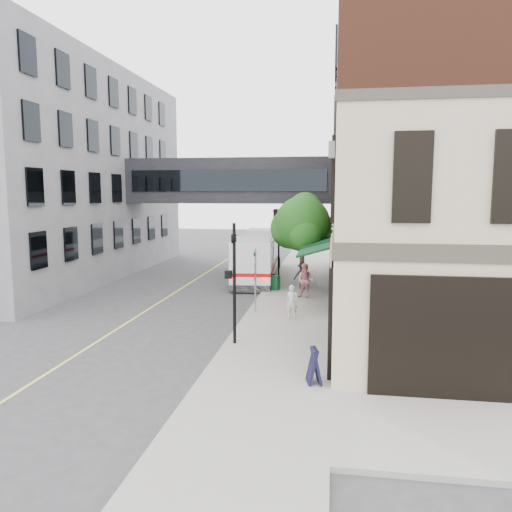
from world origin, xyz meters
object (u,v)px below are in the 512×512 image
(pedestrian_b, at_px, (305,281))
(newspaper_box, at_px, (275,283))
(bus, at_px, (258,254))
(pedestrian_a, at_px, (292,302))
(pedestrian_c, at_px, (302,276))
(sandwich_board, at_px, (314,366))

(pedestrian_b, relative_size, newspaper_box, 2.22)
(bus, relative_size, pedestrian_a, 7.38)
(bus, distance_m, pedestrian_a, 11.45)
(pedestrian_c, height_order, newspaper_box, pedestrian_c)
(pedestrian_b, distance_m, sandwich_board, 11.95)
(newspaper_box, relative_size, sandwich_board, 0.79)
(pedestrian_a, height_order, pedestrian_c, pedestrian_c)
(pedestrian_a, height_order, newspaper_box, pedestrian_a)
(pedestrian_a, relative_size, sandwich_board, 1.41)
(bus, bearing_deg, newspaper_box, -69.70)
(bus, distance_m, pedestrian_b, 7.56)
(pedestrian_a, distance_m, pedestrian_b, 4.34)
(pedestrian_b, relative_size, pedestrian_c, 1.19)
(bus, relative_size, pedestrian_c, 7.05)
(pedestrian_a, height_order, sandwich_board, pedestrian_a)
(bus, distance_m, sandwich_board, 19.11)
(pedestrian_b, xyz_separation_m, newspaper_box, (-1.83, 1.95, -0.51))
(bus, xyz_separation_m, sandwich_board, (4.50, -18.55, -0.96))
(bus, height_order, pedestrian_a, bus)
(pedestrian_b, bearing_deg, newspaper_box, 145.40)
(pedestrian_a, distance_m, sandwich_board, 7.69)
(pedestrian_b, height_order, newspaper_box, pedestrian_b)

